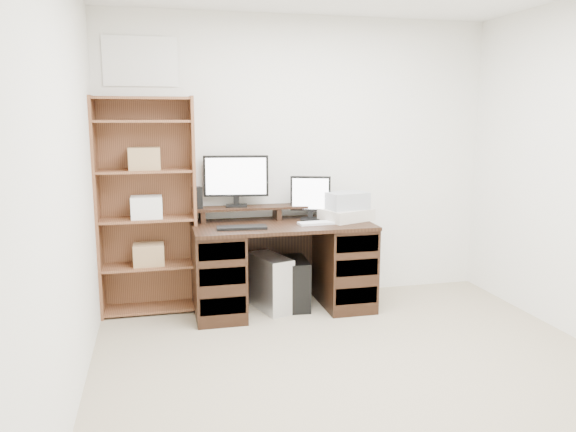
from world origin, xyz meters
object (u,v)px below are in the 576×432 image
object	(u,v)px
tower_silver	(271,283)
bookshelf	(147,205)
printer	(346,215)
tower_black	(296,283)
desk	(282,265)
monitor_wide	(236,178)
monitor_small	(310,196)

from	to	relation	value
tower_silver	bookshelf	size ratio (longest dim) A/B	0.26
printer	tower_black	distance (m)	0.73
desk	tower_silver	bearing A→B (deg)	172.64
printer	bookshelf	distance (m)	1.69
desk	tower_silver	distance (m)	0.19
bookshelf	tower_black	bearing A→B (deg)	-8.94
desk	monitor_wide	bearing A→B (deg)	145.27
tower_silver	monitor_wide	bearing A→B (deg)	120.46
desk	tower_silver	size ratio (longest dim) A/B	3.20
desk	bookshelf	size ratio (longest dim) A/B	0.83
desk	printer	distance (m)	0.70
tower_silver	tower_black	bearing A→B (deg)	-15.46
printer	bookshelf	size ratio (longest dim) A/B	0.22
monitor_small	bookshelf	size ratio (longest dim) A/B	0.21
monitor_small	printer	xyz separation A→B (m)	(0.29, -0.10, -0.16)
desk	tower_silver	xyz separation A→B (m)	(-0.10, 0.01, -0.15)
printer	tower_black	bearing A→B (deg)	156.77
monitor_wide	tower_black	distance (m)	1.05
monitor_small	tower_black	xyz separation A→B (m)	(-0.15, -0.09, -0.74)
bookshelf	monitor_small	bearing A→B (deg)	-4.36
monitor_small	tower_black	world-z (taller)	monitor_small
tower_black	monitor_wide	bearing A→B (deg)	158.98
tower_black	desk	bearing A→B (deg)	-167.62
printer	tower_silver	size ratio (longest dim) A/B	0.86
monitor_small	tower_black	size ratio (longest dim) A/B	0.87
monitor_small	tower_silver	xyz separation A→B (m)	(-0.38, -0.09, -0.72)
monitor_wide	bookshelf	world-z (taller)	bookshelf
desk	monitor_small	distance (m)	0.64
monitor_wide	printer	size ratio (longest dim) A/B	1.37
monitor_small	tower_black	bearing A→B (deg)	-130.19
desk	monitor_small	size ratio (longest dim) A/B	3.95
bookshelf	printer	bearing A→B (deg)	-6.96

